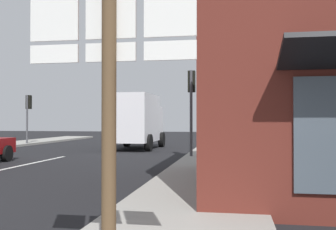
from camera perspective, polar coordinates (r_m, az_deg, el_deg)
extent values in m
plane|color=black|center=(16.17, -18.11, -6.52)|extent=(80.00, 80.00, 0.00)
cube|color=gray|center=(12.35, 6.24, -8.02)|extent=(2.62, 44.00, 0.14)
cylinder|color=black|center=(16.52, -22.72, -5.26)|extent=(0.27, 0.65, 0.64)
cube|color=silver|center=(21.41, -5.14, -0.45)|extent=(2.25, 3.73, 2.60)
cube|color=silver|center=(23.82, -3.51, -1.21)|extent=(2.11, 1.33, 2.00)
cube|color=#47515B|center=(23.88, -3.48, 0.71)|extent=(1.76, 0.13, 0.70)
cylinder|color=black|center=(24.09, -6.08, -3.58)|extent=(0.29, 0.90, 0.90)
cylinder|color=black|center=(23.56, -0.94, -3.65)|extent=(0.29, 0.90, 0.90)
cylinder|color=black|center=(20.86, -8.77, -4.01)|extent=(0.29, 0.90, 0.90)
cylinder|color=black|center=(20.24, -2.87, -4.12)|extent=(0.29, 0.90, 0.90)
cylinder|color=brown|center=(3.70, -8.72, -1.17)|extent=(0.14, 0.14, 3.20)
cube|color=white|center=(4.09, -16.41, 13.33)|extent=(0.50, 0.03, 0.42)
cube|color=black|center=(4.10, -16.29, 13.27)|extent=(0.43, 0.01, 0.32)
cube|color=white|center=(4.02, -16.43, 8.62)|extent=(0.50, 0.03, 0.18)
cube|color=black|center=(4.03, -16.31, 8.58)|extent=(0.43, 0.01, 0.13)
cube|color=white|center=(3.87, -8.44, 14.10)|extent=(0.50, 0.03, 0.42)
cube|color=black|center=(3.89, -8.35, 14.03)|extent=(0.43, 0.01, 0.32)
cube|color=white|center=(3.80, -8.45, 9.14)|extent=(0.50, 0.03, 0.18)
cube|color=black|center=(3.82, -8.36, 9.09)|extent=(0.43, 0.01, 0.13)
cube|color=white|center=(3.74, 0.32, 14.64)|extent=(0.50, 0.03, 0.42)
cube|color=black|center=(3.76, 0.37, 14.56)|extent=(0.43, 0.01, 0.32)
cube|color=white|center=(3.66, 0.32, 9.51)|extent=(0.50, 0.03, 0.18)
cube|color=black|center=(3.68, 0.37, 9.45)|extent=(0.43, 0.01, 0.13)
cylinder|color=#47474C|center=(16.06, 3.44, 0.03)|extent=(0.12, 0.12, 3.71)
cube|color=black|center=(16.34, 3.51, 4.95)|extent=(0.30, 0.28, 0.90)
sphere|color=red|center=(16.51, 3.56, 5.84)|extent=(0.18, 0.18, 0.18)
sphere|color=#3C2303|center=(16.48, 3.56, 4.87)|extent=(0.18, 0.18, 0.18)
sphere|color=black|center=(16.45, 3.56, 3.90)|extent=(0.18, 0.18, 0.18)
cylinder|color=#47474C|center=(26.65, -20.10, -0.72)|extent=(0.12, 0.12, 3.27)
cube|color=black|center=(26.85, -19.87, 1.80)|extent=(0.30, 0.28, 0.90)
sphere|color=red|center=(26.98, -19.72, 2.36)|extent=(0.18, 0.18, 0.18)
sphere|color=#3C2303|center=(26.97, -19.72, 1.77)|extent=(0.18, 0.18, 0.18)
sphere|color=black|center=(26.96, -19.73, 1.18)|extent=(0.18, 0.18, 0.18)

